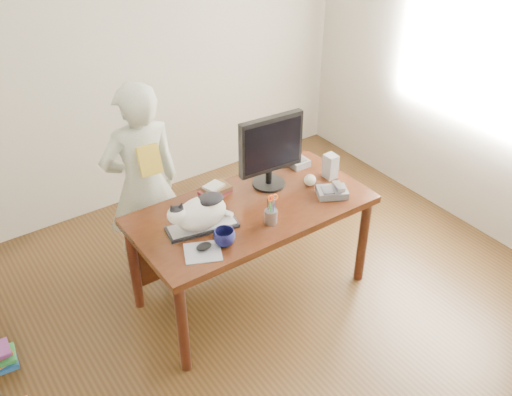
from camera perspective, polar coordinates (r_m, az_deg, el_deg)
The scene contains 16 objects.
room at distance 3.06m, azimuth 5.91°, elevation 3.09°, with size 4.50×4.50×4.50m.
desk at distance 3.92m, azimuth -1.08°, elevation -2.15°, with size 1.60×0.80×0.75m.
keyboard at distance 3.60m, azimuth -5.40°, elevation -2.86°, with size 0.47×0.25×0.03m.
cat at distance 3.53m, azimuth -5.70°, elevation -1.42°, with size 0.44×0.27×0.25m.
monitor at distance 3.85m, azimuth 1.49°, elevation 4.98°, with size 0.47×0.25×0.53m.
pen_cup at distance 3.61m, azimuth 1.50°, elevation -1.70°, with size 0.10×0.10×0.21m.
mousepad at distance 3.41m, azimuth -5.34°, elevation -5.40°, with size 0.28×0.27×0.00m.
mouse at distance 3.42m, azimuth -5.24°, elevation -4.85°, with size 0.12×0.10×0.04m.
coffee_mug at distance 3.44m, azimuth -3.19°, elevation -3.96°, with size 0.13×0.13×0.10m, color #0E0F38.
phone at distance 3.92m, azimuth 7.68°, elevation 0.66°, with size 0.25×0.22×0.09m.
speaker at distance 4.09m, azimuth 7.46°, elevation 3.17°, with size 0.08×0.09×0.18m.
baseball at distance 4.00m, azimuth 5.43°, elevation 1.80°, with size 0.08×0.08×0.08m.
book_stack at distance 3.91m, azimuth -4.07°, elevation 0.83°, with size 0.22×0.18×0.07m.
calculator at distance 4.25m, azimuth 4.05°, elevation 3.70°, with size 0.14×0.18×0.06m.
person at distance 4.05m, azimuth -11.24°, elevation 1.25°, with size 0.56×0.37×1.54m, color white.
held_book at distance 3.77m, azimuth -10.60°, elevation 3.74°, with size 0.15×0.09×0.20m.
Camera 1 is at (-1.75, -1.97, 2.90)m, focal length 40.00 mm.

